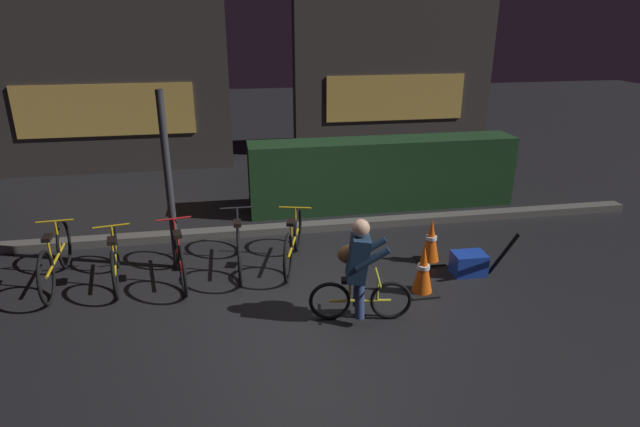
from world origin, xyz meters
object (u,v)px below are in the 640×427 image
object	(u,v)px
traffic_cone_far	(431,241)
blue_crate	(469,263)
street_post	(169,184)
parked_bike_center_left	(179,254)
parked_bike_left_mid	(115,259)
parked_bike_leftmost	(56,259)
cyclist	(359,270)
parked_bike_center_right	(238,243)
traffic_cone_near	(423,271)
closed_umbrella	(503,254)
parked_bike_right_mid	(293,242)

from	to	relation	value
traffic_cone_far	blue_crate	distance (m)	0.61
street_post	traffic_cone_far	distance (m)	3.69
parked_bike_center_left	blue_crate	bearing A→B (deg)	-107.94
street_post	parked_bike_left_mid	bearing A→B (deg)	-159.04
parked_bike_leftmost	cyclist	bearing A→B (deg)	-115.88
parked_bike_center_right	cyclist	xyz separation A→B (m)	(1.31, -1.59, 0.27)
traffic_cone_far	parked_bike_center_left	bearing A→B (deg)	177.95
traffic_cone_near	traffic_cone_far	bearing A→B (deg)	62.84
traffic_cone_near	parked_bike_left_mid	bearing A→B (deg)	165.31
parked_bike_leftmost	parked_bike_center_right	world-z (taller)	parked_bike_center_right
parked_bike_center_right	closed_umbrella	xyz separation A→B (m)	(3.41, -1.01, 0.02)
parked_bike_leftmost	traffic_cone_far	bearing A→B (deg)	-96.17
parked_bike_left_mid	parked_bike_center_right	world-z (taller)	parked_bike_center_right
parked_bike_right_mid	closed_umbrella	bearing A→B (deg)	-94.69
parked_bike_right_mid	traffic_cone_far	bearing A→B (deg)	-82.78
parked_bike_leftmost	closed_umbrella	bearing A→B (deg)	-102.59
parked_bike_leftmost	parked_bike_center_left	world-z (taller)	parked_bike_leftmost
blue_crate	cyclist	size ratio (longest dim) A/B	0.35
traffic_cone_near	traffic_cone_far	xyz separation A→B (m)	(0.43, 0.84, 0.00)
parked_bike_right_mid	cyclist	world-z (taller)	cyclist
closed_umbrella	traffic_cone_far	bearing A→B (deg)	-149.19
cyclist	parked_bike_right_mid	bearing A→B (deg)	118.50
street_post	traffic_cone_far	size ratio (longest dim) A/B	3.76
parked_bike_left_mid	parked_bike_center_right	distance (m)	1.62
parked_bike_center_left	street_post	bearing A→B (deg)	1.53
parked_bike_right_mid	closed_umbrella	size ratio (longest dim) A/B	1.90
cyclist	closed_umbrella	bearing A→B (deg)	24.25
parked_bike_center_left	closed_umbrella	bearing A→B (deg)	-110.57
traffic_cone_near	closed_umbrella	world-z (taller)	closed_umbrella
parked_bike_right_mid	blue_crate	world-z (taller)	parked_bike_right_mid
parked_bike_center_right	traffic_cone_near	size ratio (longest dim) A/B	2.66
parked_bike_right_mid	cyclist	distance (m)	1.66
parked_bike_center_right	parked_bike_leftmost	bearing A→B (deg)	92.44
parked_bike_left_mid	street_post	bearing A→B (deg)	-78.55
parked_bike_right_mid	closed_umbrella	world-z (taller)	same
cyclist	closed_umbrella	distance (m)	2.20
parked_bike_left_mid	blue_crate	distance (m)	4.72
traffic_cone_far	cyclist	size ratio (longest dim) A/B	0.52
parked_bike_left_mid	parked_bike_right_mid	distance (m)	2.37
parked_bike_center_left	parked_bike_left_mid	bearing A→B (deg)	77.10
blue_crate	closed_umbrella	bearing A→B (deg)	-35.72
parked_bike_leftmost	parked_bike_right_mid	xyz separation A→B (m)	(3.11, 0.02, -0.01)
traffic_cone_far	parked_bike_right_mid	bearing A→B (deg)	172.03
street_post	cyclist	distance (m)	2.83
traffic_cone_near	blue_crate	xyz separation A→B (m)	(0.81, 0.40, -0.16)
parked_bike_center_right	parked_bike_right_mid	xyz separation A→B (m)	(0.76, -0.05, -0.01)
parked_bike_center_left	traffic_cone_far	world-z (taller)	parked_bike_center_left
parked_bike_right_mid	traffic_cone_far	xyz separation A→B (m)	(1.93, -0.27, -0.03)
traffic_cone_near	closed_umbrella	bearing A→B (deg)	7.36
parked_bike_center_right	parked_bike_right_mid	bearing A→B (deg)	-93.01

